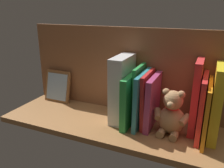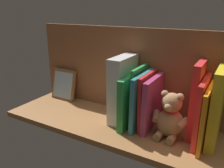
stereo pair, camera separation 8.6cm
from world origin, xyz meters
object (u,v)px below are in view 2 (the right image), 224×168
at_px(dictionary_thick_white, 123,89).
at_px(picture_frame_leaning, 64,85).
at_px(book_0, 217,107).
at_px(teddy_bear, 170,117).

bearing_deg(dictionary_thick_white, picture_frame_leaning, -8.55).
bearing_deg(book_0, teddy_bear, 13.72).
distance_m(book_0, picture_frame_leaning, 0.70).
bearing_deg(picture_frame_leaning, book_0, 175.65).
height_order(book_0, teddy_bear, book_0).
xyz_separation_m(teddy_bear, dictionary_thick_white, (0.20, -0.03, 0.06)).
height_order(teddy_bear, picture_frame_leaning, teddy_bear).
bearing_deg(picture_frame_leaning, teddy_bear, 171.15).
xyz_separation_m(book_0, picture_frame_leaning, (0.69, -0.05, -0.06)).
relative_size(teddy_bear, dictionary_thick_white, 0.64).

